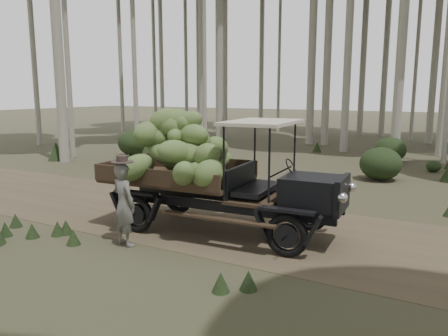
{
  "coord_description": "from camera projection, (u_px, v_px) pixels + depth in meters",
  "views": [
    {
      "loc": [
        3.99,
        -8.09,
        2.84
      ],
      "look_at": [
        -0.19,
        -0.54,
        1.33
      ],
      "focal_mm": 35.0,
      "sensor_mm": 36.0,
      "label": 1
    }
  ],
  "objects": [
    {
      "name": "ground",
      "position": [
        244.0,
        226.0,
        9.36
      ],
      "size": [
        120.0,
        120.0,
        0.0
      ],
      "primitive_type": "plane",
      "color": "#473D2B",
      "rests_on": "ground"
    },
    {
      "name": "dirt_track",
      "position": [
        244.0,
        226.0,
        9.36
      ],
      "size": [
        70.0,
        4.0,
        0.01
      ],
      "primitive_type": "cube",
      "color": "brown",
      "rests_on": "ground"
    },
    {
      "name": "banana_truck",
      "position": [
        200.0,
        159.0,
        8.92
      ],
      "size": [
        5.14,
        2.76,
        2.6
      ],
      "rotation": [
        0.0,
        0.0,
        0.06
      ],
      "color": "black",
      "rests_on": "ground"
    },
    {
      "name": "farmer",
      "position": [
        124.0,
        203.0,
        8.07
      ],
      "size": [
        0.65,
        0.51,
        1.7
      ],
      "rotation": [
        0.0,
        0.0,
        2.87
      ],
      "color": "#5F5D57",
      "rests_on": "ground"
    },
    {
      "name": "undergrowth",
      "position": [
        253.0,
        186.0,
        10.97
      ],
      "size": [
        21.33,
        22.9,
        1.39
      ],
      "color": "#233319",
      "rests_on": "ground"
    }
  ]
}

